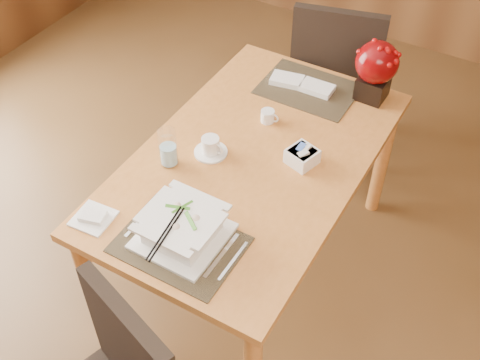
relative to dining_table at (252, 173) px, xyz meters
The scene contains 13 objects.
ground 0.89m from the dining_table, 90.00° to the right, with size 6.00×6.00×0.00m, color brown.
dining_table is the anchor object (origin of this frame).
placemat_near 0.56m from the dining_table, 90.00° to the right, with size 0.45×0.33×0.01m, color black.
placemat_far 0.56m from the dining_table, 90.00° to the left, with size 0.45×0.33×0.01m, color black.
soup_setting 0.54m from the dining_table, 90.84° to the right, with size 0.31×0.31×0.12m.
coffee_cup 0.22m from the dining_table, 158.00° to the right, with size 0.14×0.14×0.08m.
water_glass 0.40m from the dining_table, 143.70° to the right, with size 0.08×0.08×0.18m, color white.
creamer_jug 0.28m from the dining_table, 103.59° to the left, with size 0.08×0.08×0.06m, color white, non-canonical shape.
sugar_caddy 0.25m from the dining_table, 20.73° to the left, with size 0.11×0.11×0.07m, color white.
berry_decor 0.75m from the dining_table, 66.51° to the left, with size 0.20×0.20×0.29m.
napkins_far 0.56m from the dining_table, 92.59° to the left, with size 0.31×0.11×0.03m, color white, non-canonical shape.
bread_plate 0.71m from the dining_table, 120.34° to the right, with size 0.14×0.14×0.01m, color white.
far_chair 0.96m from the dining_table, 90.84° to the left, with size 0.58×0.58×1.03m.
Camera 1 is at (0.89, -1.04, 2.48)m, focal length 45.00 mm.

